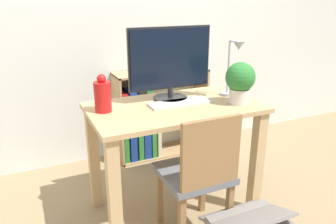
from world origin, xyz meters
name	(u,v)px	position (x,y,z in m)	size (l,w,h in m)	color
ground_plane	(174,207)	(0.00, 0.00, 0.00)	(10.00, 10.00, 0.00)	#997F5B
wall_back	(124,14)	(0.00, 1.03, 1.30)	(8.00, 0.05, 2.60)	silver
desk	(174,130)	(0.00, 0.00, 0.60)	(1.10, 0.64, 0.78)	tan
monitor	(170,62)	(0.03, 0.14, 1.04)	(0.58, 0.23, 0.49)	#232326
keyboard	(180,103)	(0.04, 0.01, 0.79)	(0.41, 0.13, 0.02)	silver
vase	(103,95)	(-0.45, 0.07, 0.88)	(0.10, 0.10, 0.23)	red
desk_lamp	(234,63)	(0.45, 0.00, 1.02)	(0.10, 0.19, 0.40)	#B7B7BC
potted_plant	(240,81)	(0.41, -0.14, 0.93)	(0.19, 0.19, 0.27)	silver
chair	(199,172)	(0.00, -0.34, 0.46)	(0.40, 0.40, 0.84)	slate
bookshelf	(146,120)	(0.12, 0.85, 0.36)	(0.86, 0.28, 0.81)	tan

